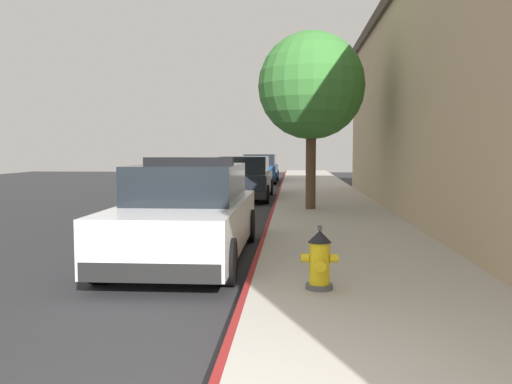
{
  "coord_description": "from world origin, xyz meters",
  "views": [
    {
      "loc": [
        0.51,
        -3.04,
        1.81
      ],
      "look_at": [
        -0.19,
        7.09,
        1.0
      ],
      "focal_mm": 37.46,
      "sensor_mm": 36.0,
      "label": 1
    }
  ],
  "objects": [
    {
      "name": "curb_painted_edge",
      "position": [
        -0.04,
        10.0,
        0.08
      ],
      "size": [
        0.08,
        60.0,
        0.16
      ],
      "primitive_type": "cube",
      "color": "maroon",
      "rests_on": "ground"
    },
    {
      "name": "parked_car_silver_ahead",
      "position": [
        -1.25,
        16.5,
        0.74
      ],
      "size": [
        1.94,
        4.84,
        1.56
      ],
      "color": "black",
      "rests_on": "ground"
    },
    {
      "name": "parked_car_dark_far",
      "position": [
        -1.29,
        26.25,
        0.74
      ],
      "size": [
        1.94,
        4.84,
        1.56
      ],
      "color": "navy",
      "rests_on": "ground"
    },
    {
      "name": "street_tree",
      "position": [
        1.0,
        11.89,
        3.55
      ],
      "size": [
        2.95,
        2.95,
        4.88
      ],
      "color": "brown",
      "rests_on": "sidewalk_pavement"
    },
    {
      "name": "sidewalk_pavement",
      "position": [
        1.57,
        10.0,
        0.08
      ],
      "size": [
        3.15,
        60.0,
        0.16
      ],
      "primitive_type": "cube",
      "color": "#ADA89E",
      "rests_on": "ground"
    },
    {
      "name": "ground_plane",
      "position": [
        -4.43,
        10.0,
        -0.1
      ],
      "size": [
        33.42,
        60.0,
        0.2
      ],
      "primitive_type": "cube",
      "color": "#2B2B2D"
    },
    {
      "name": "police_cruiser",
      "position": [
        -1.21,
        5.63,
        0.74
      ],
      "size": [
        1.94,
        4.84,
        1.68
      ],
      "color": "white",
      "rests_on": "ground"
    },
    {
      "name": "fire_hydrant",
      "position": [
        0.83,
        3.22,
        0.51
      ],
      "size": [
        0.44,
        0.4,
        0.76
      ],
      "color": "#4C4C51",
      "rests_on": "sidewalk_pavement"
    }
  ]
}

